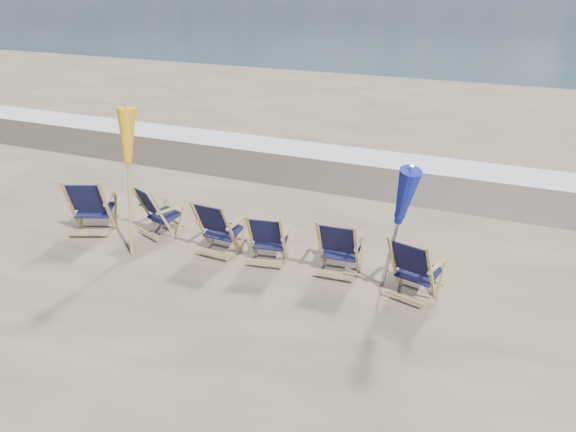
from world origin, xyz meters
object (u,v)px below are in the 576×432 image
at_px(beach_chair_1, 160,216).
at_px(beach_chair_3, 283,242).
at_px(umbrella_yellow, 124,145).
at_px(beach_chair_2, 230,232).
at_px(beach_chair_4, 356,252).
at_px(beach_chair_5, 430,276).
at_px(umbrella_blue, 398,197).
at_px(beach_chair_0, 106,207).

distance_m(beach_chair_1, beach_chair_3, 2.30).
distance_m(beach_chair_3, umbrella_yellow, 2.87).
distance_m(beach_chair_2, beach_chair_3, 0.89).
distance_m(beach_chair_4, beach_chair_5, 1.18).
bearing_deg(umbrella_blue, beach_chair_1, 178.50).
relative_size(beach_chair_2, beach_chair_4, 1.03).
relative_size(beach_chair_1, beach_chair_2, 0.95).
relative_size(beach_chair_3, beach_chair_5, 0.91).
distance_m(beach_chair_2, beach_chair_5, 3.20).
bearing_deg(beach_chair_5, beach_chair_0, 13.39).
height_order(beach_chair_4, beach_chair_5, beach_chair_5).
bearing_deg(beach_chair_2, beach_chair_0, 4.14).
bearing_deg(beach_chair_2, beach_chair_4, -172.82).
height_order(beach_chair_3, beach_chair_4, beach_chair_4).
height_order(beach_chair_3, beach_chair_5, beach_chair_5).
bearing_deg(beach_chair_2, beach_chair_5, -179.66).
relative_size(beach_chair_1, umbrella_yellow, 0.41).
height_order(beach_chair_0, beach_chair_5, beach_chair_0).
bearing_deg(beach_chair_2, beach_chair_3, -170.73).
xyz_separation_m(beach_chair_1, beach_chair_2, (1.42, -0.14, 0.03)).
xyz_separation_m(beach_chair_5, umbrella_yellow, (-4.77, -0.22, 1.36)).
bearing_deg(umbrella_yellow, beach_chair_0, 158.00).
height_order(beach_chair_1, umbrella_blue, umbrella_blue).
bearing_deg(umbrella_yellow, beach_chair_3, 10.79).
bearing_deg(beach_chair_0, beach_chair_2, 158.44).
relative_size(beach_chair_0, beach_chair_4, 1.11).
height_order(beach_chair_5, umbrella_yellow, umbrella_yellow).
distance_m(beach_chair_4, umbrella_blue, 1.17).
bearing_deg(beach_chair_4, beach_chair_0, -1.52).
bearing_deg(beach_chair_5, beach_chair_3, 8.35).
height_order(beach_chair_1, beach_chair_5, beach_chair_5).
distance_m(beach_chair_0, beach_chair_2, 2.41).
bearing_deg(beach_chair_4, beach_chair_1, -3.79).
bearing_deg(beach_chair_1, beach_chair_5, -161.78).
bearing_deg(beach_chair_5, umbrella_blue, -3.53).
distance_m(beach_chair_0, beach_chair_5, 5.60).
xyz_separation_m(beach_chair_3, beach_chair_5, (2.31, -0.25, 0.04)).
xyz_separation_m(beach_chair_3, umbrella_blue, (1.73, -0.06, 1.05)).
distance_m(beach_chair_3, beach_chair_5, 2.32).
bearing_deg(beach_chair_3, beach_chair_1, -11.26).
bearing_deg(umbrella_yellow, beach_chair_2, 13.35).
xyz_separation_m(beach_chair_1, umbrella_blue, (4.03, -0.11, 1.02)).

